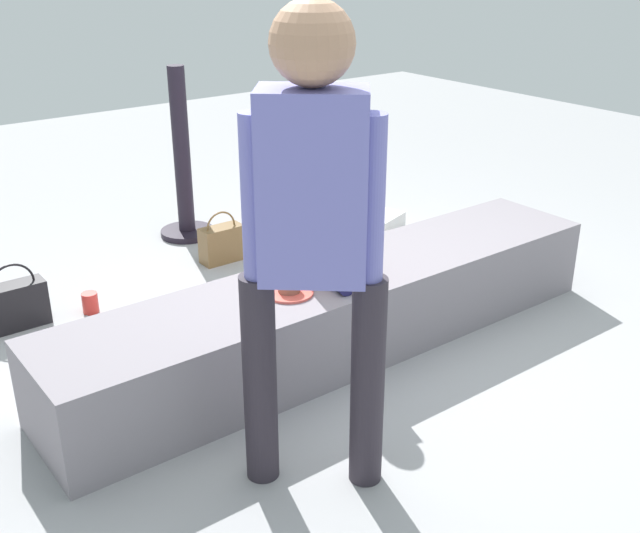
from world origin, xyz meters
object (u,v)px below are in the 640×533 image
Objects in this scene: child_seated at (328,234)px; cake_box_white at (375,220)px; party_cup_red at (90,303)px; handbag_black_leather at (16,304)px; water_bottle_near_gift at (266,247)px; handbag_brown_canvas at (222,243)px; adult_standing at (313,218)px; cake_plate at (289,289)px; gift_bag at (309,223)px.

child_seated is 1.87m from cake_box_white.
handbag_black_leather reaches higher than party_cup_red.
handbag_brown_canvas is (-0.22, 0.16, 0.03)m from water_bottle_near_gift.
cake_plate is (0.36, 0.66, -0.60)m from adult_standing.
handbag_black_leather reaches higher than cake_box_white.
cake_box_white is 1.16m from handbag_brown_canvas.
handbag_brown_canvas is at bearing 68.56° from adult_standing.
handbag_black_leather is at bearing 104.94° from adult_standing.
cake_plate is 1.40m from water_bottle_near_gift.
cake_box_white is (0.53, -0.06, -0.08)m from gift_bag.
child_seated reaches higher than water_bottle_near_gift.
adult_standing is 7.64× the size of cake_plate.
adult_standing is 2.35m from handbag_brown_canvas.
party_cup_red is at bearing -10.68° from handbag_black_leather.
handbag_brown_canvas is at bearing 173.52° from cake_box_white.
cake_box_white is (2.09, 0.05, -0.00)m from party_cup_red.
gift_bag is 0.89× the size of handbag_black_leather.
cake_plate is at bearing -66.75° from party_cup_red.
cake_plate is at bearing 61.52° from adult_standing.
water_bottle_near_gift is 1.16m from party_cup_red.
child_seated is at bearing -97.80° from handbag_brown_canvas.
handbag_black_leather is 1.30m from handbag_brown_canvas.
child_seated is 1.41m from handbag_brown_canvas.
adult_standing is 4.85× the size of handbag_black_leather.
handbag_black_leather is 1.08× the size of handbag_brown_canvas.
gift_bag is at bearing -6.54° from handbag_brown_canvas.
gift_bag is (1.41, 1.94, -0.90)m from adult_standing.
gift_bag is 0.96× the size of handbag_brown_canvas.
child_seated reaches higher than party_cup_red.
handbag_black_leather is at bearing 179.65° from cake_box_white.
gift_bag is at bearing 12.72° from water_bottle_near_gift.
gift_bag reaches higher than water_bottle_near_gift.
adult_standing reaches higher than gift_bag.
child_seated is 1.47m from party_cup_red.
cake_box_white is 0.98× the size of handbag_brown_canvas.
adult_standing is 2.88m from cake_box_white.
handbag_black_leather is (-0.36, 0.07, 0.07)m from party_cup_red.
water_bottle_near_gift is (0.40, 1.15, -0.53)m from child_seated.
child_seated is at bearing -109.34° from water_bottle_near_gift.
child_seated is 1.33m from water_bottle_near_gift.
child_seated is 1.71m from handbag_black_leather.
party_cup_red is (-0.14, 1.83, -0.98)m from adult_standing.
gift_bag is 2.77× the size of party_cup_red.
child_seated is 1.02m from adult_standing.
child_seated is at bearing -46.92° from handbag_black_leather.
cake_plate is at bearing -170.53° from child_seated.
water_bottle_near_gift is 0.63× the size of cake_box_white.
cake_box_white is at bearing 1.86° from water_bottle_near_gift.
adult_standing reaches higher than handbag_brown_canvas.
water_bottle_near_gift is (1.01, 1.85, -0.94)m from adult_standing.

